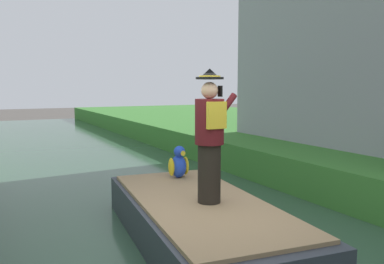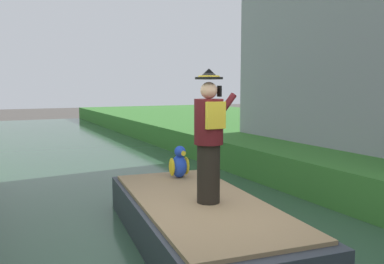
% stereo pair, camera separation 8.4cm
% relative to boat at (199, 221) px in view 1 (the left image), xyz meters
% --- Properties ---
extents(ground_plane, '(80.00, 80.00, 0.00)m').
position_rel_boat_xyz_m(ground_plane, '(0.00, -0.45, -0.40)').
color(ground_plane, '#4C4742').
extents(canal_water, '(5.66, 48.00, 0.10)m').
position_rel_boat_xyz_m(canal_water, '(0.00, -0.45, -0.35)').
color(canal_water, '#33513D').
rests_on(canal_water, ground).
extents(boat, '(2.25, 4.37, 0.61)m').
position_rel_boat_xyz_m(boat, '(0.00, 0.00, 0.00)').
color(boat, '#333842').
rests_on(boat, canal_water).
extents(person_pirate, '(0.61, 0.42, 1.85)m').
position_rel_boat_xyz_m(person_pirate, '(0.07, -0.17, 1.23)').
color(person_pirate, black).
rests_on(person_pirate, boat).
extents(parrot_plush, '(0.36, 0.35, 0.57)m').
position_rel_boat_xyz_m(parrot_plush, '(0.34, 1.41, 0.55)').
color(parrot_plush, blue).
rests_on(parrot_plush, boat).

